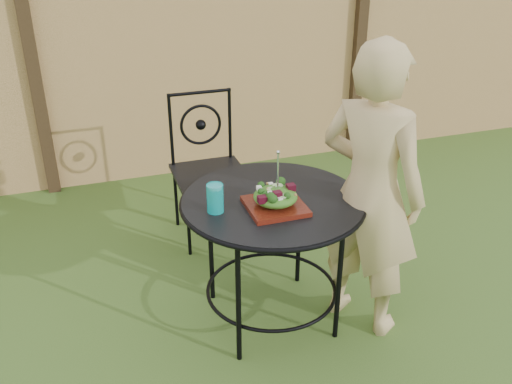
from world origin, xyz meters
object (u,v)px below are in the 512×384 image
patio_table (272,223)px  diner (370,193)px  patio_chair (208,164)px  salad_plate (275,206)px

patio_table → diner: bearing=-19.1°
patio_chair → diner: bearing=-65.1°
diner → salad_plate: (-0.47, 0.06, -0.02)m
salad_plate → patio_chair: bearing=93.4°
patio_table → diner: size_ratio=0.61×
patio_chair → diner: diner is taller
patio_chair → patio_table: bearing=-85.1°
patio_table → patio_chair: (-0.09, 1.00, -0.08)m
patio_chair → salad_plate: 1.12m
diner → patio_chair: bearing=-9.0°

